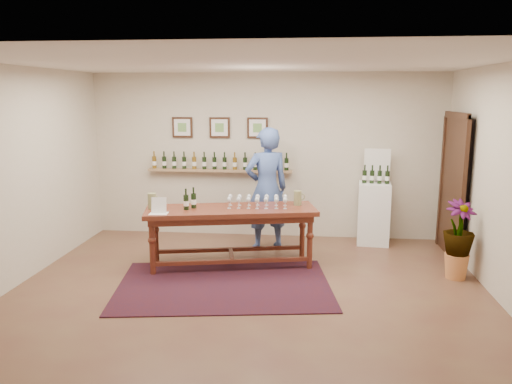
# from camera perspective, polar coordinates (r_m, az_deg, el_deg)

# --- Properties ---
(ground) EXTENTS (6.00, 6.00, 0.00)m
(ground) POSITION_cam_1_polar(r_m,az_deg,el_deg) (6.48, -0.75, -10.96)
(ground) COLOR brown
(ground) RESTS_ON ground
(room_shell) EXTENTS (6.00, 6.00, 6.00)m
(room_shell) POSITION_cam_1_polar(r_m,az_deg,el_deg) (8.06, 15.93, 1.27)
(room_shell) COLOR beige
(room_shell) RESTS_ON ground
(rug) EXTENTS (2.95, 2.19, 0.01)m
(rug) POSITION_cam_1_polar(r_m,az_deg,el_deg) (6.58, -3.66, -10.57)
(rug) COLOR #4C140D
(rug) RESTS_ON ground
(tasting_table) EXTENTS (2.51, 1.25, 0.85)m
(tasting_table) POSITION_cam_1_polar(r_m,az_deg,el_deg) (7.11, -2.88, -2.85)
(tasting_table) COLOR #4B2112
(tasting_table) RESTS_ON ground
(table_glasses) EXTENTS (1.25, 0.37, 0.17)m
(table_glasses) POSITION_cam_1_polar(r_m,az_deg,el_deg) (7.12, 0.16, -1.05)
(table_glasses) COLOR silver
(table_glasses) RESTS_ON tasting_table
(table_bottles) EXTENTS (0.31, 0.24, 0.29)m
(table_bottles) POSITION_cam_1_polar(r_m,az_deg,el_deg) (7.05, -7.57, -0.77)
(table_bottles) COLOR black
(table_bottles) RESTS_ON tasting_table
(pitcher_left) EXTENTS (0.15, 0.15, 0.22)m
(pitcher_left) POSITION_cam_1_polar(r_m,az_deg,el_deg) (7.16, -11.79, -1.02)
(pitcher_left) COLOR olive
(pitcher_left) RESTS_ON tasting_table
(pitcher_right) EXTENTS (0.16, 0.16, 0.21)m
(pitcher_right) POSITION_cam_1_polar(r_m,az_deg,el_deg) (7.27, 4.78, -0.68)
(pitcher_right) COLOR olive
(pitcher_right) RESTS_ON tasting_table
(menu_card) EXTENTS (0.26, 0.20, 0.22)m
(menu_card) POSITION_cam_1_polar(r_m,az_deg,el_deg) (6.86, -11.04, -1.51)
(menu_card) COLOR white
(menu_card) RESTS_ON tasting_table
(display_pedestal) EXTENTS (0.56, 0.56, 1.02)m
(display_pedestal) POSITION_cam_1_polar(r_m,az_deg,el_deg) (8.46, 13.29, -2.38)
(display_pedestal) COLOR white
(display_pedestal) RESTS_ON ground
(pedestal_bottles) EXTENTS (0.33, 0.12, 0.32)m
(pedestal_bottles) POSITION_cam_1_polar(r_m,az_deg,el_deg) (8.30, 13.55, 2.04)
(pedestal_bottles) COLOR black
(pedestal_bottles) RESTS_ON display_pedestal
(info_sign) EXTENTS (0.42, 0.06, 0.58)m
(info_sign) POSITION_cam_1_polar(r_m,az_deg,el_deg) (8.43, 13.67, 3.06)
(info_sign) COLOR white
(info_sign) RESTS_ON display_pedestal
(potted_plant) EXTENTS (0.63, 0.63, 0.92)m
(potted_plant) POSITION_cam_1_polar(r_m,az_deg,el_deg) (7.17, 22.11, -5.07)
(potted_plant) COLOR #CA7B43
(potted_plant) RESTS_ON ground
(person) EXTENTS (0.83, 0.70, 1.94)m
(person) POSITION_cam_1_polar(r_m,az_deg,el_deg) (7.89, 1.22, 0.38)
(person) COLOR #3E5693
(person) RESTS_ON ground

